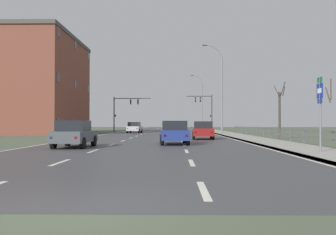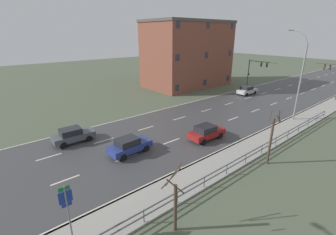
# 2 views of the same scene
# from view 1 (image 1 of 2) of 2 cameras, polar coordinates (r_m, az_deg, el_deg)

# --- Properties ---
(ground_plane) EXTENTS (160.00, 160.00, 0.12)m
(ground_plane) POSITION_cam_1_polar(r_m,az_deg,el_deg) (53.83, -0.87, -2.44)
(ground_plane) COLOR #4C5642
(road_asphalt_strip) EXTENTS (14.00, 120.00, 0.03)m
(road_asphalt_strip) POSITION_cam_1_polar(r_m,az_deg,el_deg) (65.82, -0.54, -2.09)
(road_asphalt_strip) COLOR #3D3D3F
(road_asphalt_strip) RESTS_ON ground
(sidewalk_right) EXTENTS (3.00, 120.00, 0.12)m
(sidewalk_right) POSITION_cam_1_polar(r_m,az_deg,el_deg) (66.14, 6.79, -2.03)
(sidewalk_right) COLOR gray
(sidewalk_right) RESTS_ON ground
(guardrail) EXTENTS (0.07, 36.99, 1.00)m
(guardrail) POSITION_cam_1_polar(r_m,az_deg,el_deg) (32.38, 15.51, -2.09)
(guardrail) COLOR #515459
(guardrail) RESTS_ON ground
(street_lamp_foreground) EXTENTS (2.27, 0.24, 10.40)m
(street_lamp_foreground) POSITION_cam_1_polar(r_m,az_deg,el_deg) (14.95, 24.22, 13.51)
(street_lamp_foreground) COLOR slate
(street_lamp_foreground) RESTS_ON ground
(street_lamp_midground) EXTENTS (2.50, 0.24, 11.13)m
(street_lamp_midground) POSITION_cam_1_polar(r_m,az_deg,el_deg) (46.36, 8.08, 4.13)
(street_lamp_midground) COLOR slate
(street_lamp_midground) RESTS_ON ground
(street_lamp_distant) EXTENTS (2.49, 0.24, 11.52)m
(street_lamp_distant) POSITION_cam_1_polar(r_m,az_deg,el_deg) (78.67, 5.14, 2.22)
(street_lamp_distant) COLOR slate
(street_lamp_distant) RESTS_ON ground
(highway_sign) EXTENTS (0.09, 0.68, 3.55)m
(highway_sign) POSITION_cam_1_polar(r_m,az_deg,el_deg) (18.38, 22.25, 1.87)
(highway_sign) COLOR slate
(highway_sign) RESTS_ON ground
(traffic_signal_right) EXTENTS (4.23, 0.36, 6.09)m
(traffic_signal_right) POSITION_cam_1_polar(r_m,az_deg,el_deg) (61.49, 5.80, 1.67)
(traffic_signal_right) COLOR #38383A
(traffic_signal_right) RESTS_ON ground
(traffic_signal_left) EXTENTS (5.98, 0.36, 5.62)m
(traffic_signal_left) POSITION_cam_1_polar(r_m,az_deg,el_deg) (59.89, -6.77, 1.56)
(traffic_signal_left) COLOR #38383A
(traffic_signal_left) RESTS_ON ground
(car_distant) EXTENTS (2.01, 4.19, 1.57)m
(car_distant) POSITION_cam_1_polar(r_m,az_deg,el_deg) (53.41, -5.15, -1.52)
(car_distant) COLOR #B7B7BC
(car_distant) RESTS_ON ground
(car_far_left) EXTENTS (1.97, 4.17, 1.57)m
(car_far_left) POSITION_cam_1_polar(r_m,az_deg,el_deg) (32.72, 5.37, -1.94)
(car_far_left) COLOR maroon
(car_far_left) RESTS_ON ground
(car_mid_centre) EXTENTS (1.91, 4.14, 1.57)m
(car_mid_centre) POSITION_cam_1_polar(r_m,az_deg,el_deg) (22.22, -14.12, -2.43)
(car_mid_centre) COLOR #474C51
(car_mid_centre) RESTS_ON ground
(car_near_right) EXTENTS (2.02, 4.20, 1.57)m
(car_near_right) POSITION_cam_1_polar(r_m,az_deg,el_deg) (24.69, 0.93, -2.29)
(car_near_right) COLOR navy
(car_near_right) RESTS_ON ground
(brick_building) EXTENTS (10.56, 17.66, 13.14)m
(brick_building) POSITION_cam_1_polar(r_m,az_deg,el_deg) (53.84, -19.37, 4.69)
(brick_building) COLOR brown
(brick_building) RESTS_ON ground
(bare_tree_mid) EXTENTS (0.90, 0.91, 5.08)m
(bare_tree_mid) POSITION_cam_1_polar(r_m,az_deg,el_deg) (34.23, 16.72, 0.64)
(bare_tree_mid) COLOR #423328
(bare_tree_mid) RESTS_ON ground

